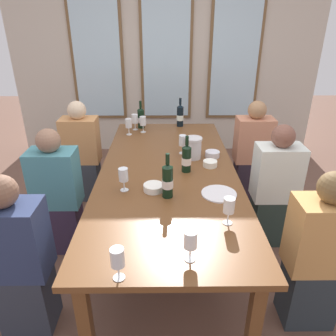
{
  "coord_description": "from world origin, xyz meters",
  "views": [
    {
      "loc": [
        -0.02,
        -2.34,
        1.88
      ],
      "look_at": [
        0.0,
        -0.06,
        0.79
      ],
      "focal_mm": 33.99,
      "sensor_mm": 36.0,
      "label": 1
    }
  ],
  "objects_px": {
    "metal_pitcher": "(193,148)",
    "wine_glass_2": "(129,124)",
    "wine_bottle_2": "(168,181)",
    "tasting_bowl_1": "(153,187)",
    "seated_person_3": "(274,190)",
    "wine_glass_6": "(143,121)",
    "seated_person_4": "(19,261)",
    "wine_glass_1": "(229,206)",
    "wine_glass_4": "(135,119)",
    "wine_glass_3": "(123,175)",
    "wine_glass_7": "(191,241)",
    "wine_bottle_0": "(180,116)",
    "seated_person_0": "(82,154)",
    "dining_table": "(168,177)",
    "seated_person_1": "(252,154)",
    "wine_bottle_3": "(187,158)",
    "wine_bottle_1": "(141,118)",
    "tasting_bowl_2": "(212,154)",
    "wine_glass_0": "(183,141)",
    "tasting_bowl_0": "(210,164)",
    "wine_glass_5": "(117,259)",
    "white_plate_0": "(219,194)",
    "seated_person_2": "(58,196)"
  },
  "relations": [
    {
      "from": "tasting_bowl_2",
      "to": "seated_person_3",
      "type": "bearing_deg",
      "value": -23.66
    },
    {
      "from": "wine_glass_4",
      "to": "seated_person_1",
      "type": "bearing_deg",
      "value": -9.23
    },
    {
      "from": "tasting_bowl_1",
      "to": "seated_person_1",
      "type": "height_order",
      "value": "seated_person_1"
    },
    {
      "from": "wine_bottle_1",
      "to": "wine_glass_7",
      "type": "distance_m",
      "value": 2.2
    },
    {
      "from": "tasting_bowl_1",
      "to": "seated_person_3",
      "type": "xyz_separation_m",
      "value": [
        1.03,
        0.38,
        -0.24
      ]
    },
    {
      "from": "wine_glass_4",
      "to": "tasting_bowl_1",
      "type": "bearing_deg",
      "value": -79.86
    },
    {
      "from": "wine_bottle_0",
      "to": "tasting_bowl_1",
      "type": "height_order",
      "value": "wine_bottle_0"
    },
    {
      "from": "wine_glass_2",
      "to": "wine_glass_3",
      "type": "bearing_deg",
      "value": -85.92
    },
    {
      "from": "tasting_bowl_1",
      "to": "wine_glass_1",
      "type": "relative_size",
      "value": 0.83
    },
    {
      "from": "tasting_bowl_1",
      "to": "seated_person_3",
      "type": "distance_m",
      "value": 1.12
    },
    {
      "from": "metal_pitcher",
      "to": "wine_glass_2",
      "type": "relative_size",
      "value": 1.09
    },
    {
      "from": "wine_bottle_1",
      "to": "tasting_bowl_2",
      "type": "relative_size",
      "value": 2.37
    },
    {
      "from": "wine_glass_3",
      "to": "wine_glass_7",
      "type": "xyz_separation_m",
      "value": [
        0.42,
        -0.73,
        -0.0
      ]
    },
    {
      "from": "dining_table",
      "to": "wine_glass_4",
      "type": "relative_size",
      "value": 14.31
    },
    {
      "from": "tasting_bowl_0",
      "to": "wine_glass_2",
      "type": "relative_size",
      "value": 0.68
    },
    {
      "from": "wine_bottle_1",
      "to": "seated_person_1",
      "type": "bearing_deg",
      "value": -12.73
    },
    {
      "from": "dining_table",
      "to": "wine_glass_3",
      "type": "relative_size",
      "value": 14.31
    },
    {
      "from": "metal_pitcher",
      "to": "seated_person_4",
      "type": "distance_m",
      "value": 1.6
    },
    {
      "from": "wine_glass_6",
      "to": "wine_glass_0",
      "type": "bearing_deg",
      "value": -56.48
    },
    {
      "from": "wine_bottle_1",
      "to": "seated_person_2",
      "type": "relative_size",
      "value": 0.27
    },
    {
      "from": "wine_bottle_1",
      "to": "wine_bottle_2",
      "type": "xyz_separation_m",
      "value": [
        0.28,
        -1.53,
        0.01
      ]
    },
    {
      "from": "wine_bottle_3",
      "to": "seated_person_2",
      "type": "distance_m",
      "value": 1.12
    },
    {
      "from": "wine_bottle_2",
      "to": "wine_glass_2",
      "type": "height_order",
      "value": "wine_bottle_2"
    },
    {
      "from": "wine_bottle_2",
      "to": "wine_glass_2",
      "type": "bearing_deg",
      "value": 107.07
    },
    {
      "from": "tasting_bowl_1",
      "to": "seated_person_4",
      "type": "height_order",
      "value": "seated_person_4"
    },
    {
      "from": "wine_glass_4",
      "to": "wine_glass_5",
      "type": "bearing_deg",
      "value": -87.27
    },
    {
      "from": "wine_bottle_0",
      "to": "seated_person_0",
      "type": "xyz_separation_m",
      "value": [
        -1.07,
        -0.32,
        -0.34
      ]
    },
    {
      "from": "dining_table",
      "to": "seated_person_1",
      "type": "distance_m",
      "value": 1.25
    },
    {
      "from": "wine_glass_5",
      "to": "seated_person_1",
      "type": "distance_m",
      "value": 2.35
    },
    {
      "from": "metal_pitcher",
      "to": "wine_glass_5",
      "type": "distance_m",
      "value": 1.51
    },
    {
      "from": "tasting_bowl_0",
      "to": "seated_person_3",
      "type": "relative_size",
      "value": 0.11
    },
    {
      "from": "wine_glass_6",
      "to": "seated_person_4",
      "type": "xyz_separation_m",
      "value": [
        -0.66,
        -1.78,
        -0.34
      ]
    },
    {
      "from": "dining_table",
      "to": "tasting_bowl_0",
      "type": "height_order",
      "value": "tasting_bowl_0"
    },
    {
      "from": "metal_pitcher",
      "to": "seated_person_4",
      "type": "relative_size",
      "value": 0.17
    },
    {
      "from": "tasting_bowl_1",
      "to": "wine_glass_3",
      "type": "bearing_deg",
      "value": 178.63
    },
    {
      "from": "wine_glass_7",
      "to": "seated_person_4",
      "type": "relative_size",
      "value": 0.16
    },
    {
      "from": "dining_table",
      "to": "seated_person_1",
      "type": "relative_size",
      "value": 2.24
    },
    {
      "from": "wine_glass_4",
      "to": "wine_glass_6",
      "type": "xyz_separation_m",
      "value": [
        0.09,
        -0.09,
        0.0
      ]
    },
    {
      "from": "metal_pitcher",
      "to": "wine_glass_1",
      "type": "distance_m",
      "value": 1.0
    },
    {
      "from": "tasting_bowl_2",
      "to": "wine_glass_5",
      "type": "height_order",
      "value": "wine_glass_5"
    },
    {
      "from": "seated_person_4",
      "to": "wine_glass_5",
      "type": "bearing_deg",
      "value": -27.98
    },
    {
      "from": "wine_glass_0",
      "to": "wine_glass_7",
      "type": "bearing_deg",
      "value": -91.35
    },
    {
      "from": "tasting_bowl_1",
      "to": "wine_glass_5",
      "type": "xyz_separation_m",
      "value": [
        -0.14,
        -0.85,
        0.09
      ]
    },
    {
      "from": "white_plate_0",
      "to": "seated_person_0",
      "type": "xyz_separation_m",
      "value": [
        -1.28,
        1.23,
        -0.22
      ]
    },
    {
      "from": "seated_person_1",
      "to": "tasting_bowl_1",
      "type": "bearing_deg",
      "value": -131.41
    },
    {
      "from": "wine_glass_2",
      "to": "wine_glass_4",
      "type": "bearing_deg",
      "value": 72.28
    },
    {
      "from": "wine_bottle_1",
      "to": "seated_person_1",
      "type": "height_order",
      "value": "seated_person_1"
    },
    {
      "from": "metal_pitcher",
      "to": "wine_glass_5",
      "type": "bearing_deg",
      "value": -108.17
    },
    {
      "from": "wine_glass_1",
      "to": "wine_glass_4",
      "type": "xyz_separation_m",
      "value": [
        -0.71,
        1.78,
        0.0
      ]
    },
    {
      "from": "wine_bottle_0",
      "to": "wine_bottle_3",
      "type": "bearing_deg",
      "value": -90.06
    }
  ]
}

